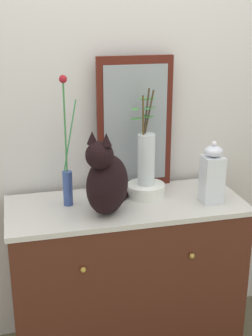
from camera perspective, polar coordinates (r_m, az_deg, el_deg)
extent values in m
cube|color=silver|center=(2.43, -1.79, 8.29)|extent=(4.40, 0.08, 2.60)
cube|color=#492015|center=(2.48, 0.00, -13.69)|extent=(1.13, 0.47, 0.83)
cube|color=beige|center=(2.27, 0.00, -4.59)|extent=(1.15, 0.48, 0.02)
sphere|color=#B79338|center=(2.10, -5.24, -12.26)|extent=(0.02, 0.02, 0.02)
sphere|color=#B79338|center=(2.21, 8.05, -10.56)|extent=(0.02, 0.02, 0.02)
cube|color=#4E1911|center=(2.39, 1.08, 5.44)|extent=(0.39, 0.03, 0.68)
cube|color=gray|center=(2.37, 1.17, 5.36)|extent=(0.33, 0.01, 0.59)
ellipsoid|color=black|center=(2.12, -2.27, -2.05)|extent=(0.29, 0.31, 0.28)
sphere|color=black|center=(2.00, -3.25, 1.56)|extent=(0.12, 0.12, 0.12)
cone|color=black|center=(1.97, -2.41, 3.50)|extent=(0.05, 0.05, 0.06)
cone|color=black|center=(2.00, -4.15, 3.72)|extent=(0.05, 0.05, 0.06)
cylinder|color=black|center=(2.36, 0.35, -2.96)|extent=(0.16, 0.18, 0.03)
cylinder|color=#364C91|center=(2.23, -7.11, -2.47)|extent=(0.05, 0.05, 0.17)
cylinder|color=#3B8442|center=(2.15, -7.43, 4.77)|extent=(0.01, 0.01, 0.41)
sphere|color=maroon|center=(2.10, -7.69, 10.70)|extent=(0.04, 0.04, 0.04)
cylinder|color=#358B4A|center=(2.16, -6.86, 3.88)|extent=(0.07, 0.01, 0.33)
cylinder|color=white|center=(2.35, 2.43, -2.66)|extent=(0.19, 0.19, 0.06)
cylinder|color=silver|center=(2.30, 2.48, 1.03)|extent=(0.09, 0.09, 0.26)
cylinder|color=#433628|center=(2.26, 2.37, 5.66)|extent=(0.04, 0.01, 0.32)
ellipsoid|color=#32873B|center=(2.27, 2.44, 6.35)|extent=(0.05, 0.07, 0.01)
ellipsoid|color=#3B7E44|center=(2.26, 2.66, 7.31)|extent=(0.07, 0.08, 0.01)
ellipsoid|color=#458941|center=(2.28, 2.26, 8.47)|extent=(0.08, 0.05, 0.01)
cylinder|color=#433623|center=(2.26, 2.61, 5.60)|extent=(0.06, 0.03, 0.31)
ellipsoid|color=#458744|center=(2.28, 2.73, 6.31)|extent=(0.07, 0.08, 0.01)
ellipsoid|color=#447A45|center=(2.28, 2.92, 7.35)|extent=(0.08, 0.06, 0.01)
ellipsoid|color=#378C3B|center=(2.30, 2.97, 8.44)|extent=(0.08, 0.07, 0.01)
cylinder|color=#4B3A19|center=(2.25, 2.10, 5.15)|extent=(0.02, 0.05, 0.29)
ellipsoid|color=#3E8139|center=(2.24, 1.25, 6.02)|extent=(0.08, 0.06, 0.01)
ellipsoid|color=#417F3D|center=(2.23, 1.11, 7.20)|extent=(0.07, 0.08, 0.01)
cube|color=silver|center=(2.28, 10.43, -1.37)|extent=(0.10, 0.10, 0.23)
ellipsoid|color=silver|center=(2.24, 10.64, 2.02)|extent=(0.09, 0.09, 0.05)
sphere|color=white|center=(2.23, 10.70, 2.96)|extent=(0.02, 0.02, 0.02)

